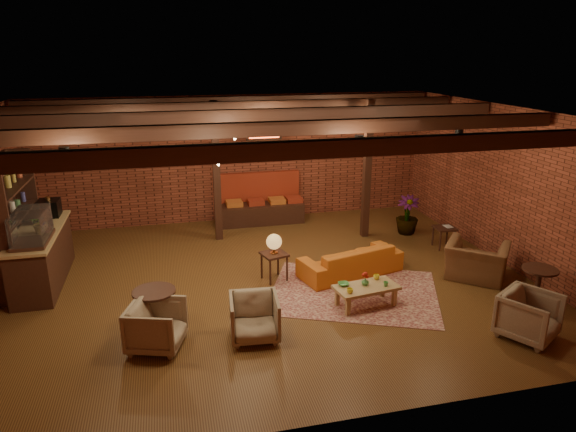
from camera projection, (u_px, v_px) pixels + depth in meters
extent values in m
plane|color=#412510|center=(266.00, 282.00, 9.83)|extent=(10.00, 10.00, 0.00)
cube|color=black|center=(263.00, 113.00, 8.84)|extent=(10.00, 8.00, 0.02)
cube|color=brown|center=(234.00, 159.00, 13.04)|extent=(10.00, 0.02, 3.20)
cube|color=brown|center=(334.00, 302.00, 5.64)|extent=(10.00, 0.02, 3.20)
cube|color=brown|center=(505.00, 186.00, 10.45)|extent=(0.02, 8.00, 3.20)
cylinder|color=black|center=(248.00, 122.00, 10.43)|extent=(9.60, 0.12, 0.12)
cube|color=black|center=(216.00, 172.00, 11.61)|extent=(0.16, 0.16, 3.20)
cube|color=black|center=(367.00, 170.00, 11.81)|extent=(0.16, 0.16, 3.20)
imported|color=#337F33|center=(45.00, 218.00, 9.68)|extent=(0.35, 0.39, 0.30)
cube|color=#FF4719|center=(264.00, 134.00, 12.10)|extent=(0.86, 0.06, 0.30)
cube|color=maroon|center=(354.00, 292.00, 9.42)|extent=(3.64, 3.27, 0.01)
imported|color=#BD5B1A|center=(350.00, 260.00, 10.10)|extent=(2.18, 1.30, 0.60)
cube|color=#9E7849|center=(366.00, 287.00, 8.82)|extent=(1.16, 0.70, 0.05)
cube|color=#9E7849|center=(348.00, 307.00, 8.55)|extent=(0.07, 0.07, 0.32)
cube|color=#9E7849|center=(394.00, 297.00, 8.88)|extent=(0.07, 0.07, 0.32)
cube|color=#9E7849|center=(337.00, 297.00, 8.89)|extent=(0.07, 0.07, 0.32)
cube|color=#9E7849|center=(382.00, 288.00, 9.21)|extent=(0.07, 0.07, 0.32)
imported|color=yellow|center=(350.00, 291.00, 8.55)|extent=(0.12, 0.12, 0.09)
imported|color=#489543|center=(386.00, 284.00, 8.80)|extent=(0.10, 0.10, 0.08)
imported|color=yellow|center=(376.00, 277.00, 9.07)|extent=(0.12, 0.12, 0.09)
imported|color=#489543|center=(344.00, 284.00, 8.84)|extent=(0.21, 0.21, 0.05)
imported|color=#489543|center=(365.00, 282.00, 8.84)|extent=(0.12, 0.12, 0.11)
sphere|color=#A92012|center=(366.00, 274.00, 8.79)|extent=(0.10, 0.10, 0.10)
cube|color=black|center=(274.00, 254.00, 9.78)|extent=(0.55, 0.55, 0.04)
cylinder|color=black|center=(274.00, 267.00, 9.86)|extent=(0.04, 0.04, 0.51)
cylinder|color=#9A6433|center=(274.00, 253.00, 9.77)|extent=(0.15, 0.15, 0.02)
cylinder|color=#9A6433|center=(274.00, 249.00, 9.75)|extent=(0.04, 0.04, 0.21)
sphere|color=#C8862F|center=(274.00, 242.00, 9.70)|extent=(0.30, 0.30, 0.30)
cylinder|color=black|center=(154.00, 292.00, 7.94)|extent=(0.67, 0.67, 0.04)
cylinder|color=black|center=(156.00, 311.00, 8.04)|extent=(0.09, 0.09, 0.65)
cylinder|color=black|center=(157.00, 329.00, 8.14)|extent=(0.40, 0.40, 0.04)
imported|color=tan|center=(156.00, 324.00, 7.57)|extent=(0.91, 0.94, 0.78)
imported|color=tan|center=(254.00, 316.00, 7.83)|extent=(0.80, 0.75, 0.76)
imported|color=brown|center=(477.00, 255.00, 9.87)|extent=(1.31, 1.27, 0.97)
cube|color=black|center=(445.00, 228.00, 11.42)|extent=(0.44, 0.44, 0.04)
cylinder|color=black|center=(444.00, 238.00, 11.50)|extent=(0.04, 0.04, 0.44)
imported|color=black|center=(445.00, 227.00, 11.41)|extent=(0.17, 0.22, 0.02)
cylinder|color=black|center=(540.00, 269.00, 8.75)|extent=(0.59, 0.59, 0.04)
cylinder|color=black|center=(537.00, 287.00, 8.86)|extent=(0.09, 0.09, 0.65)
cylinder|color=black|center=(535.00, 304.00, 8.96)|extent=(0.35, 0.35, 0.04)
imported|color=tan|center=(529.00, 314.00, 7.84)|extent=(1.05, 1.03, 0.80)
imported|color=#4C7F4C|center=(410.00, 177.00, 12.02)|extent=(2.08, 2.08, 2.80)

